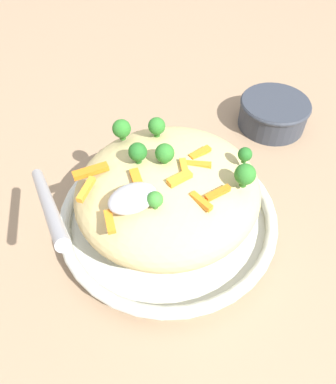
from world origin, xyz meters
name	(u,v)px	position (x,y,z in m)	size (l,w,h in m)	color
ground_plane	(168,225)	(0.00, 0.00, 0.00)	(2.40, 2.40, 0.00)	#9E7F60
serving_bowl	(168,217)	(0.00, 0.00, 0.02)	(0.30, 0.30, 0.04)	silver
pasta_mound	(168,190)	(0.00, 0.00, 0.08)	(0.24, 0.23, 0.09)	#D1BA7A
carrot_piece_0	(110,222)	(-0.09, -0.04, 0.12)	(0.03, 0.01, 0.01)	orange
carrot_piece_1	(137,180)	(-0.04, 0.00, 0.12)	(0.03, 0.01, 0.01)	orange
carrot_piece_2	(176,180)	(0.00, -0.03, 0.12)	(0.03, 0.01, 0.01)	orange
carrot_piece_3	(201,201)	(0.01, -0.06, 0.12)	(0.03, 0.01, 0.01)	orange
carrot_piece_4	(91,171)	(-0.08, 0.04, 0.12)	(0.04, 0.01, 0.01)	orange
carrot_piece_5	(86,189)	(-0.10, 0.02, 0.12)	(0.04, 0.01, 0.01)	orange
carrot_piece_6	(218,193)	(0.03, -0.06, 0.12)	(0.03, 0.01, 0.01)	orange
carrot_piece_7	(198,165)	(0.03, -0.02, 0.12)	(0.03, 0.01, 0.01)	orange
carrot_piece_8	(184,168)	(0.01, -0.02, 0.12)	(0.03, 0.01, 0.01)	orange
carrot_piece_9	(200,153)	(0.05, 0.00, 0.12)	(0.03, 0.01, 0.01)	orange
broccoli_floret_0	(138,152)	(-0.03, 0.03, 0.13)	(0.02, 0.02, 0.03)	#205B1C
broccoli_floret_1	(245,175)	(0.06, -0.07, 0.13)	(0.02, 0.02, 0.03)	#296820
broccoli_floret_2	(157,126)	(0.02, 0.06, 0.13)	(0.02, 0.02, 0.03)	#296820
broccoli_floret_3	(162,154)	(0.00, 0.01, 0.13)	(0.02, 0.02, 0.03)	#296820
broccoli_floret_4	(155,200)	(-0.04, -0.04, 0.13)	(0.02, 0.02, 0.02)	#377928
broccoli_floret_5	(122,129)	(-0.02, 0.08, 0.13)	(0.02, 0.02, 0.03)	#296820
broccoli_floret_6	(245,155)	(0.09, -0.04, 0.12)	(0.02, 0.02, 0.02)	#205B1C
serving_spoon	(102,199)	(-0.09, -0.02, 0.14)	(0.12, 0.17, 0.10)	#B7B7BC
companion_bowl	(273,112)	(0.28, 0.10, 0.03)	(0.12, 0.12, 0.05)	#333842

